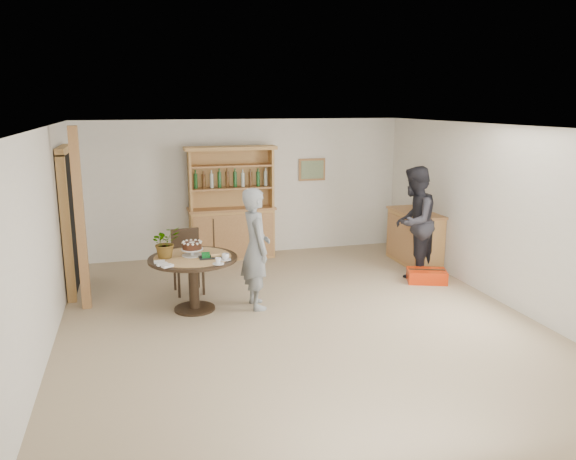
{
  "coord_description": "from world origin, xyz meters",
  "views": [
    {
      "loc": [
        -1.95,
        -6.67,
        2.79
      ],
      "look_at": [
        0.07,
        0.71,
        1.05
      ],
      "focal_mm": 35.0,
      "sensor_mm": 36.0,
      "label": 1
    }
  ],
  "objects_px": {
    "dining_chair": "(187,257)",
    "teen_boy": "(256,248)",
    "hutch": "(232,221)",
    "red_suitcase": "(427,276)",
    "sideboard": "(415,237)",
    "adult_person": "(414,222)",
    "dining_table": "(193,268)"
  },
  "relations": [
    {
      "from": "sideboard",
      "to": "dining_table",
      "type": "xyz_separation_m",
      "value": [
        -4.0,
        -1.28,
        0.13
      ]
    },
    {
      "from": "teen_boy",
      "to": "hutch",
      "type": "bearing_deg",
      "value": -5.33
    },
    {
      "from": "hutch",
      "to": "red_suitcase",
      "type": "relative_size",
      "value": 2.91
    },
    {
      "from": "sideboard",
      "to": "dining_chair",
      "type": "height_order",
      "value": "dining_chair"
    },
    {
      "from": "dining_chair",
      "to": "teen_boy",
      "type": "xyz_separation_m",
      "value": [
        0.86,
        -0.93,
        0.3
      ]
    },
    {
      "from": "adult_person",
      "to": "dining_table",
      "type": "bearing_deg",
      "value": -34.35
    },
    {
      "from": "hutch",
      "to": "sideboard",
      "type": "bearing_deg",
      "value": -22.21
    },
    {
      "from": "dining_chair",
      "to": "red_suitcase",
      "type": "relative_size",
      "value": 1.35
    },
    {
      "from": "red_suitcase",
      "to": "hutch",
      "type": "bearing_deg",
      "value": 160.7
    },
    {
      "from": "teen_boy",
      "to": "red_suitcase",
      "type": "bearing_deg",
      "value": -85.74
    },
    {
      "from": "dining_chair",
      "to": "red_suitcase",
      "type": "xyz_separation_m",
      "value": [
        3.7,
        -0.57,
        -0.43
      ]
    },
    {
      "from": "hutch",
      "to": "sideboard",
      "type": "height_order",
      "value": "hutch"
    },
    {
      "from": "dining_chair",
      "to": "adult_person",
      "type": "distance_m",
      "value": 3.67
    },
    {
      "from": "dining_chair",
      "to": "adult_person",
      "type": "relative_size",
      "value": 0.52
    },
    {
      "from": "sideboard",
      "to": "red_suitcase",
      "type": "height_order",
      "value": "sideboard"
    },
    {
      "from": "dining_table",
      "to": "dining_chair",
      "type": "xyz_separation_m",
      "value": [
        -0.01,
        0.83,
        -0.07
      ]
    },
    {
      "from": "teen_boy",
      "to": "adult_person",
      "type": "bearing_deg",
      "value": -77.68
    },
    {
      "from": "sideboard",
      "to": "red_suitcase",
      "type": "relative_size",
      "value": 1.8
    },
    {
      "from": "hutch",
      "to": "dining_chair",
      "type": "distance_m",
      "value": 1.95
    },
    {
      "from": "red_suitcase",
      "to": "dining_table",
      "type": "bearing_deg",
      "value": -155.73
    },
    {
      "from": "dining_chair",
      "to": "teen_boy",
      "type": "relative_size",
      "value": 0.56
    },
    {
      "from": "dining_table",
      "to": "adult_person",
      "type": "bearing_deg",
      "value": 10.27
    },
    {
      "from": "dining_table",
      "to": "hutch",
      "type": "bearing_deg",
      "value": 69.12
    },
    {
      "from": "dining_chair",
      "to": "hutch",
      "type": "bearing_deg",
      "value": 54.79
    },
    {
      "from": "sideboard",
      "to": "teen_boy",
      "type": "height_order",
      "value": "teen_boy"
    },
    {
      "from": "teen_boy",
      "to": "sideboard",
      "type": "bearing_deg",
      "value": -69.29
    },
    {
      "from": "teen_boy",
      "to": "red_suitcase",
      "type": "height_order",
      "value": "teen_boy"
    },
    {
      "from": "hutch",
      "to": "dining_table",
      "type": "distance_m",
      "value": 2.7
    },
    {
      "from": "hutch",
      "to": "sideboard",
      "type": "xyz_separation_m",
      "value": [
        3.04,
        -1.24,
        -0.22
      ]
    },
    {
      "from": "dining_chair",
      "to": "red_suitcase",
      "type": "bearing_deg",
      "value": -14.16
    },
    {
      "from": "sideboard",
      "to": "red_suitcase",
      "type": "distance_m",
      "value": 1.13
    },
    {
      "from": "sideboard",
      "to": "red_suitcase",
      "type": "xyz_separation_m",
      "value": [
        -0.3,
        -1.02,
        -0.37
      ]
    }
  ]
}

